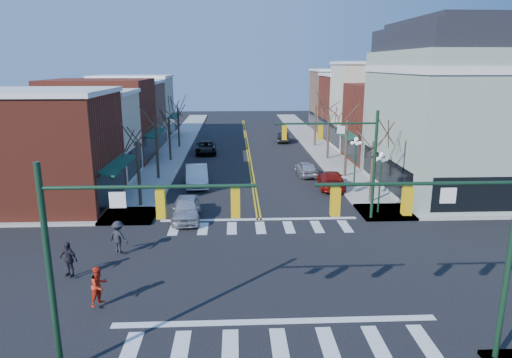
{
  "coord_description": "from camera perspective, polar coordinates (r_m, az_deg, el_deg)",
  "views": [
    {
      "loc": [
        -1.54,
        -20.83,
        10.0
      ],
      "look_at": [
        -0.21,
        7.67,
        2.8
      ],
      "focal_mm": 32.0,
      "sensor_mm": 36.0,
      "label": 1
    }
  ],
  "objects": [
    {
      "name": "bldg_right_brick_b",
      "position": [
        64.39,
        12.83,
        8.69
      ],
      "size": [
        10.0,
        8.0,
        8.5
      ],
      "primitive_type": "cube",
      "color": "maroon",
      "rests_on": "ground"
    },
    {
      "name": "bldg_left_brick_a",
      "position": [
        35.95,
        -25.52,
        3.17
      ],
      "size": [
        10.0,
        8.5,
        8.0
      ],
      "primitive_type": "cube",
      "color": "maroon",
      "rests_on": "ground"
    },
    {
      "name": "tree_left_b",
      "position": [
        41.1,
        -12.25,
        3.35
      ],
      "size": [
        0.24,
        0.24,
        5.04
      ],
      "primitive_type": "cylinder",
      "color": "#382B21",
      "rests_on": "ground"
    },
    {
      "name": "lamppost_midblock",
      "position": [
        37.79,
        12.33,
        3.1
      ],
      "size": [
        0.36,
        0.36,
        4.33
      ],
      "color": "#14331E",
      "rests_on": "ground"
    },
    {
      "name": "pedestrian_red_b",
      "position": [
        20.65,
        -19.04,
        -12.5
      ],
      "size": [
        0.99,
        1.05,
        1.71
      ],
      "primitive_type": "imported",
      "rotation": [
        0.0,
        0.0,
        1.01
      ],
      "color": "red",
      "rests_on": "sidewalk_left"
    },
    {
      "name": "bldg_left_stucco_b",
      "position": [
        66.09,
        -15.03,
        8.56
      ],
      "size": [
        10.0,
        8.0,
        8.2
      ],
      "primitive_type": "cube",
      "color": "beige",
      "rests_on": "ground"
    },
    {
      "name": "sidewalk_left",
      "position": [
        42.63,
        -12.33,
        0.37
      ],
      "size": [
        3.5,
        70.0,
        0.15
      ],
      "primitive_type": "cube",
      "color": "#9E9B93",
      "rests_on": "ground"
    },
    {
      "name": "car_left_mid",
      "position": [
        38.84,
        -7.41,
        0.42
      ],
      "size": [
        2.28,
        5.31,
        1.7
      ],
      "primitive_type": "imported",
      "rotation": [
        0.0,
        0.0,
        0.09
      ],
      "color": "white",
      "rests_on": "ground"
    },
    {
      "name": "tree_right_d",
      "position": [
        57.2,
        7.41,
        6.5
      ],
      "size": [
        0.24,
        0.24,
        4.97
      ],
      "primitive_type": "cylinder",
      "color": "#382B21",
      "rests_on": "ground"
    },
    {
      "name": "pedestrian_dark_b",
      "position": [
        25.64,
        -16.81,
        -6.94
      ],
      "size": [
        1.32,
        1.11,
        1.77
      ],
      "primitive_type": "imported",
      "rotation": [
        0.0,
        0.0,
        2.67
      ],
      "color": "black",
      "rests_on": "sidewalk_left"
    },
    {
      "name": "tree_right_c",
      "position": [
        49.44,
        9.0,
        5.16
      ],
      "size": [
        0.24,
        0.24,
        4.83
      ],
      "primitive_type": "cylinder",
      "color": "#382B21",
      "rests_on": "ground"
    },
    {
      "name": "bldg_right_stucco",
      "position": [
        57.16,
        14.86,
        8.68
      ],
      "size": [
        10.0,
        7.0,
        10.0
      ],
      "primitive_type": "cube",
      "color": "beige",
      "rests_on": "ground"
    },
    {
      "name": "bldg_right_brick_a",
      "position": [
        49.96,
        17.41,
        6.62
      ],
      "size": [
        10.0,
        8.5,
        8.0
      ],
      "primitive_type": "cube",
      "color": "maroon",
      "rests_on": "ground"
    },
    {
      "name": "tree_left_d",
      "position": [
        56.75,
        -9.65,
        6.32
      ],
      "size": [
        0.24,
        0.24,
        4.9
      ],
      "primitive_type": "cylinder",
      "color": "#382B21",
      "rests_on": "ground"
    },
    {
      "name": "bldg_left_tan",
      "position": [
        58.59,
        -16.59,
        7.6
      ],
      "size": [
        10.0,
        7.5,
        7.8
      ],
      "primitive_type": "cube",
      "color": "#8F674F",
      "rests_on": "ground"
    },
    {
      "name": "victorian_corner",
      "position": [
        39.81,
        24.55,
        8.09
      ],
      "size": [
        12.25,
        14.25,
        13.3
      ],
      "color": "#93A18B",
      "rests_on": "ground"
    },
    {
      "name": "lamppost_corner",
      "position": [
        31.7,
        15.3,
        0.82
      ],
      "size": [
        0.36,
        0.36,
        4.33
      ],
      "color": "#14331E",
      "rests_on": "ground"
    },
    {
      "name": "bldg_right_tan",
      "position": [
        72.09,
        11.16,
        9.52
      ],
      "size": [
        10.0,
        8.0,
        9.0
      ],
      "primitive_type": "cube",
      "color": "#8F674F",
      "rests_on": "ground"
    },
    {
      "name": "bldg_left_brick_b",
      "position": [
        50.63,
        -18.8,
        6.89
      ],
      "size": [
        10.0,
        9.0,
        8.5
      ],
      "primitive_type": "cube",
      "color": "maroon",
      "rests_on": "ground"
    },
    {
      "name": "bldg_left_stucco_a",
      "position": [
        43.13,
        -21.6,
        4.84
      ],
      "size": [
        10.0,
        7.0,
        7.5
      ],
      "primitive_type": "cube",
      "color": "beige",
      "rests_on": "ground"
    },
    {
      "name": "car_left_near",
      "position": [
        30.45,
        -8.71,
        -3.66
      ],
      "size": [
        2.03,
        4.58,
        1.53
      ],
      "primitive_type": "imported",
      "rotation": [
        0.0,
        0.0,
        0.05
      ],
      "color": "silver",
      "rests_on": "ground"
    },
    {
      "name": "pedestrian_dark_a",
      "position": [
        23.76,
        -22.39,
        -9.23
      ],
      "size": [
        1.08,
        0.79,
        1.7
      ],
      "primitive_type": "imported",
      "rotation": [
        0.0,
        0.0,
        -0.43
      ],
      "color": "black",
      "rests_on": "sidewalk_left"
    },
    {
      "name": "traffic_mast_far_right",
      "position": [
        29.58,
        11.26,
        3.59
      ],
      "size": [
        6.6,
        0.28,
        7.2
      ],
      "color": "#14331E",
      "rests_on": "ground"
    },
    {
      "name": "ground",
      "position": [
        23.16,
        1.44,
        -11.43
      ],
      "size": [
        160.0,
        160.0,
        0.0
      ],
      "primitive_type": "plane",
      "color": "black",
      "rests_on": "ground"
    },
    {
      "name": "tree_left_c",
      "position": [
        48.93,
        -10.74,
        4.83
      ],
      "size": [
        0.24,
        0.24,
        4.55
      ],
      "primitive_type": "cylinder",
      "color": "#382B21",
      "rests_on": "ground"
    },
    {
      "name": "traffic_mast_near_right",
      "position": [
        16.08,
        23.82,
        -6.31
      ],
      "size": [
        6.6,
        0.28,
        7.2
      ],
      "color": "#14331E",
      "rests_on": "ground"
    },
    {
      "name": "car_right_near",
      "position": [
        38.22,
        9.4,
        -0.08
      ],
      "size": [
        2.5,
        5.14,
        1.44
      ],
      "primitive_type": "imported",
      "rotation": [
        0.0,
        0.0,
        3.04
      ],
      "color": "maroon",
      "rests_on": "ground"
    },
    {
      "name": "car_right_mid",
      "position": [
        42.2,
        6.28,
        1.33
      ],
      "size": [
        1.9,
        4.14,
        1.38
      ],
      "primitive_type": "imported",
      "rotation": [
        0.0,
        0.0,
        3.21
      ],
      "color": "#B9B9BE",
      "rests_on": "ground"
    },
    {
      "name": "tree_left_a",
      "position": [
        33.44,
        -14.43,
        0.54
      ],
      "size": [
        0.24,
        0.24,
        4.76
      ],
      "primitive_type": "cylinder",
      "color": "#382B21",
      "rests_on": "ground"
    },
    {
      "name": "car_left_far",
      "position": [
        52.78,
        -6.27,
        3.92
      ],
      "size": [
        2.52,
        5.07,
        1.38
      ],
      "primitive_type": "imported",
      "rotation": [
        0.0,
        0.0,
        0.05
      ],
      "color": "black",
      "rests_on": "ground"
    },
    {
      "name": "tree_right_a",
      "position": [
        34.22,
        14.29,
        0.73
      ],
      "size": [
        0.24,
        0.24,
        4.62
      ],
      "primitive_type": "cylinder",
      "color": "#382B21",
      "rests_on": "ground"
    },
    {
      "name": "sidewalk_right",
      "position": [
        43.26,
        11.16,
        0.63
      ],
      "size": [
        3.5,
        70.0,
        0.15
      ],
      "primitive_type": "cube",
      "color": "#9E9B93",
      "rests_on": "ground"
    },
    {
      "name": "tree_right_b",
      "position": [
        41.72,
        11.18,
        3.66
      ],
      "size": [
        0.24,
        0.24,
        5.18
      ],
      "primitive_type": "cylinder",
      "color": "#382B21",
      "rests_on": "ground"
    },
    {
      "name": "traffic_mast_near_left",
      "position": [
        14.98,
        -18.13,
        -7.26
      ],
      "size": [
        6.6,
        0.28,
        7.2
      ],
      "color": "#14331E",
      "rests_on": "ground"
    },
    {
      "name": "car_right_far",
      "position": [
        60.41,
        3.4,
        5.26
      ],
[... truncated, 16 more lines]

